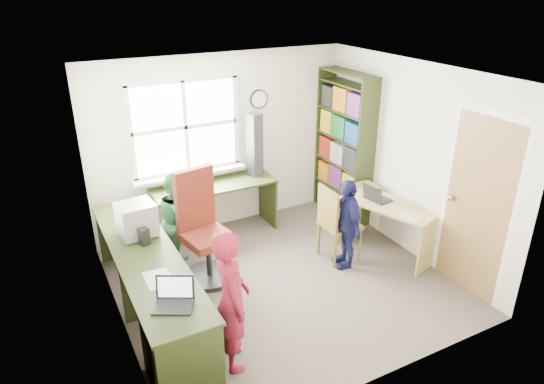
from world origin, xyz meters
The scene contains 19 objects.
room centered at (0.01, 0.10, 1.22)m, with size 3.64×3.44×2.44m.
l_desk centered at (-1.31, -0.28, 0.46)m, with size 2.38×2.95×0.75m.
right_desk centered at (1.50, -0.03, 0.50)m, with size 0.89×1.30×0.68m.
bookshelf centered at (1.65, 1.19, 1.00)m, with size 0.30×1.02×2.10m.
swivel_chair centered at (-0.74, 0.55, 0.56)m, with size 0.71×0.71×1.31m.
wooden_chair centered at (0.82, 0.15, 0.53)m, with size 0.43×0.43×0.98m.
crt_monitor centered at (-1.47, 0.51, 0.94)m, with size 0.40×0.37×0.37m.
laptop_left centered at (-1.49, -0.81, 0.80)m, with size 0.42×0.39×0.22m.
laptop_right centered at (1.42, 0.14, 0.73)m, with size 0.29×0.34×0.21m.
speaker_a centered at (-1.46, 0.29, 0.84)m, with size 0.11×0.11×0.18m.
speaker_b centered at (-1.49, 0.85, 0.85)m, with size 0.11×0.11×0.19m.
cd_tower centered at (0.39, 1.48, 1.18)m, with size 0.21×0.20×0.87m.
game_box centered at (1.53, 0.49, 0.71)m, with size 0.29×0.29×0.06m.
paper_a centered at (-1.51, -0.40, 0.75)m, with size 0.24×0.33×0.00m.
paper_b centered at (1.48, -0.44, 0.69)m, with size 0.21×0.29×0.00m.
potted_plant centered at (-0.75, 1.47, 0.89)m, with size 0.15×0.12×0.28m, color #2B6528.
person_red centered at (-1.01, -0.91, 0.68)m, with size 0.50×0.33×1.36m, color maroon.
person_green centered at (-0.90, 0.87, 0.62)m, with size 0.60×0.47×1.24m, color #2D7236.
person_navy centered at (0.86, -0.02, 0.57)m, with size 0.66×0.28×1.13m, color #161A46.
Camera 1 is at (-2.31, -4.15, 3.26)m, focal length 32.00 mm.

